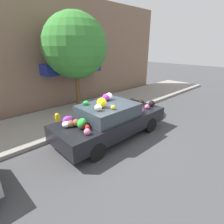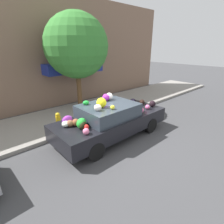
# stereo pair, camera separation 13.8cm
# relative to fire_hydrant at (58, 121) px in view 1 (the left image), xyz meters

# --- Properties ---
(ground_plane) EXTENTS (60.00, 60.00, 0.00)m
(ground_plane) POSITION_rel_fire_hydrant_xyz_m (1.36, -1.66, -0.48)
(ground_plane) COLOR #424244
(sidewalk_curb) EXTENTS (24.00, 3.20, 0.14)m
(sidewalk_curb) POSITION_rel_fire_hydrant_xyz_m (1.36, 1.04, -0.41)
(sidewalk_curb) COLOR gray
(sidewalk_curb) RESTS_ON ground
(building_facade) EXTENTS (18.00, 1.20, 6.00)m
(building_facade) POSITION_rel_fire_hydrant_xyz_m (1.42, 3.26, 2.48)
(building_facade) COLOR #846651
(building_facade) RESTS_ON ground
(street_tree) EXTENTS (3.06, 3.06, 4.73)m
(street_tree) POSITION_rel_fire_hydrant_xyz_m (1.95, 1.41, 2.85)
(street_tree) COLOR brown
(street_tree) RESTS_ON sidewalk_curb
(fire_hydrant) EXTENTS (0.20, 0.20, 0.70)m
(fire_hydrant) POSITION_rel_fire_hydrant_xyz_m (0.00, 0.00, 0.00)
(fire_hydrant) COLOR gold
(fire_hydrant) RESTS_ON sidewalk_curb
(art_car) EXTENTS (4.55, 1.81, 1.70)m
(art_car) POSITION_rel_fire_hydrant_xyz_m (1.32, -1.77, 0.25)
(art_car) COLOR black
(art_car) RESTS_ON ground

